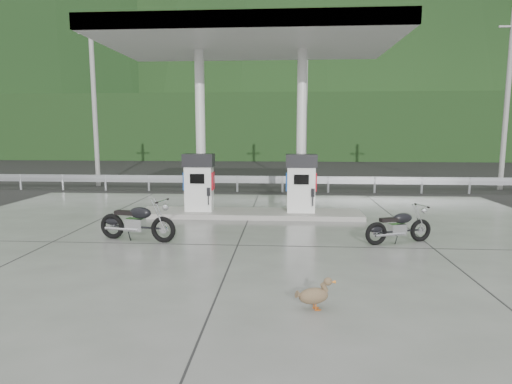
# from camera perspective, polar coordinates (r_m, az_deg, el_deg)

# --- Properties ---
(ground) EXTENTS (160.00, 160.00, 0.00)m
(ground) POSITION_cam_1_polar(r_m,az_deg,el_deg) (11.08, -1.90, -5.85)
(ground) COLOR black
(ground) RESTS_ON ground
(forecourt_apron) EXTENTS (18.00, 14.00, 0.02)m
(forecourt_apron) POSITION_cam_1_polar(r_m,az_deg,el_deg) (11.08, -1.90, -5.80)
(forecourt_apron) COLOR slate
(forecourt_apron) RESTS_ON ground
(pump_island) EXTENTS (7.00, 1.40, 0.15)m
(pump_island) POSITION_cam_1_polar(r_m,az_deg,el_deg) (13.49, -0.85, -2.89)
(pump_island) COLOR gray
(pump_island) RESTS_ON forecourt_apron
(gas_pump_left) EXTENTS (0.95, 0.55, 1.80)m
(gas_pump_left) POSITION_cam_1_polar(r_m,az_deg,el_deg) (13.56, -7.61, 1.27)
(gas_pump_left) COLOR white
(gas_pump_left) RESTS_ON pump_island
(gas_pump_right) EXTENTS (0.95, 0.55, 1.80)m
(gas_pump_right) POSITION_cam_1_polar(r_m,az_deg,el_deg) (13.31, 6.03, 1.16)
(gas_pump_right) COLOR white
(gas_pump_right) RESTS_ON pump_island
(canopy_column_left) EXTENTS (0.30, 0.30, 5.00)m
(canopy_column_left) POSITION_cam_1_polar(r_m,az_deg,el_deg) (13.86, -7.41, 8.05)
(canopy_column_left) COLOR white
(canopy_column_left) RESTS_ON pump_island
(canopy_column_right) EXTENTS (0.30, 0.30, 5.00)m
(canopy_column_right) POSITION_cam_1_polar(r_m,az_deg,el_deg) (13.61, 6.07, 8.07)
(canopy_column_right) COLOR white
(canopy_column_right) RESTS_ON pump_island
(canopy_roof) EXTENTS (8.50, 5.00, 0.40)m
(canopy_roof) POSITION_cam_1_polar(r_m,az_deg,el_deg) (13.51, -0.90, 19.64)
(canopy_roof) COLOR silver
(canopy_roof) RESTS_ON canopy_column_left
(guardrail) EXTENTS (26.00, 0.16, 1.42)m
(guardrail) POSITION_cam_1_polar(r_m,az_deg,el_deg) (18.83, 0.51, 2.16)
(guardrail) COLOR #AFB3B7
(guardrail) RESTS_ON ground
(road) EXTENTS (60.00, 7.00, 0.01)m
(road) POSITION_cam_1_polar(r_m,az_deg,el_deg) (22.38, 1.02, 1.29)
(road) COLOR black
(road) RESTS_ON ground
(utility_pole_a) EXTENTS (0.22, 0.22, 8.00)m
(utility_pole_a) POSITION_cam_1_polar(r_m,az_deg,el_deg) (22.18, -20.76, 11.05)
(utility_pole_a) COLOR gray
(utility_pole_a) RESTS_ON ground
(utility_pole_b) EXTENTS (0.22, 0.22, 8.00)m
(utility_pole_b) POSITION_cam_1_polar(r_m,az_deg,el_deg) (20.26, 6.55, 11.85)
(utility_pole_b) COLOR gray
(utility_pole_b) RESTS_ON ground
(utility_pole_c) EXTENTS (0.22, 0.22, 8.00)m
(utility_pole_c) POSITION_cam_1_polar(r_m,az_deg,el_deg) (22.54, 30.47, 10.41)
(utility_pole_c) COLOR gray
(utility_pole_c) RESTS_ON ground
(tree_band) EXTENTS (80.00, 6.00, 6.00)m
(tree_band) POSITION_cam_1_polar(r_m,az_deg,el_deg) (40.71, 2.32, 8.61)
(tree_band) COLOR black
(tree_band) RESTS_ON ground
(forested_hills) EXTENTS (100.00, 40.00, 140.00)m
(forested_hills) POSITION_cam_1_polar(r_m,az_deg,el_deg) (70.76, 2.95, 5.99)
(forested_hills) COLOR black
(forested_hills) RESTS_ON ground
(motorcycle_left) EXTENTS (1.98, 0.97, 0.90)m
(motorcycle_left) POSITION_cam_1_polar(r_m,az_deg,el_deg) (10.85, -15.57, -3.91)
(motorcycle_left) COLOR black
(motorcycle_left) RESTS_ON forecourt_apron
(motorcycle_right) EXTENTS (1.73, 1.05, 0.78)m
(motorcycle_right) POSITION_cam_1_polar(r_m,az_deg,el_deg) (10.76, 18.51, -4.45)
(motorcycle_right) COLOR black
(motorcycle_right) RESTS_ON forecourt_apron
(duck) EXTENTS (0.59, 0.33, 0.41)m
(duck) POSITION_cam_1_polar(r_m,az_deg,el_deg) (6.65, 7.67, -13.61)
(duck) COLOR brown
(duck) RESTS_ON forecourt_apron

